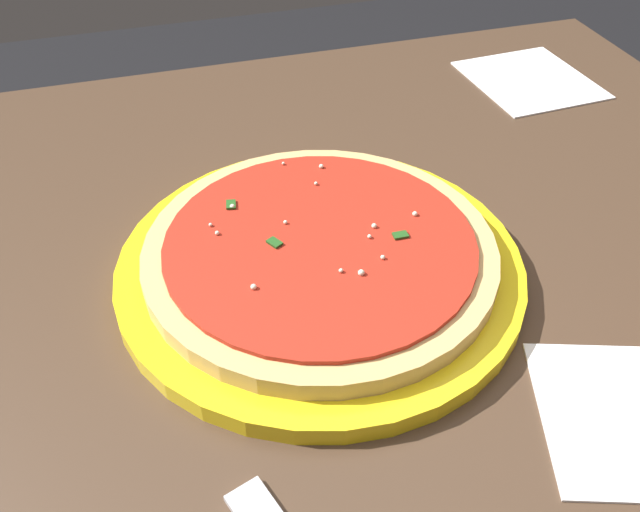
# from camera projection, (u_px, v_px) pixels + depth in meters

# --- Properties ---
(restaurant_table) EXTENTS (1.06, 0.85, 0.76)m
(restaurant_table) POSITION_uv_depth(u_px,v_px,m) (302.00, 392.00, 0.65)
(restaurant_table) COLOR black
(restaurant_table) RESTS_ON ground_plane
(serving_plate) EXTENTS (0.33, 0.33, 0.02)m
(serving_plate) POSITION_uv_depth(u_px,v_px,m) (320.00, 267.00, 0.56)
(serving_plate) COLOR yellow
(serving_plate) RESTS_ON restaurant_table
(pizza) EXTENTS (0.28, 0.28, 0.02)m
(pizza) POSITION_uv_depth(u_px,v_px,m) (320.00, 251.00, 0.55)
(pizza) COLOR #DBB26B
(pizza) RESTS_ON serving_plate
(napkin_loose_left) EXTENTS (0.14, 0.16, 0.00)m
(napkin_loose_left) POSITION_uv_depth(u_px,v_px,m) (530.00, 80.00, 0.83)
(napkin_loose_left) COLOR white
(napkin_loose_left) RESTS_ON restaurant_table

